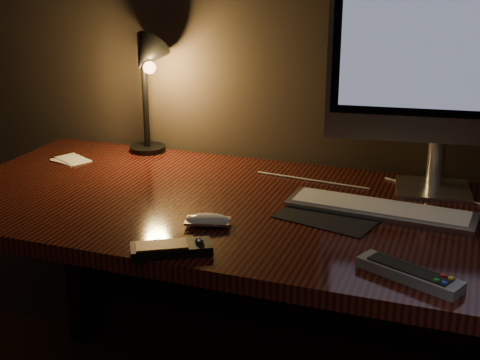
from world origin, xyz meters
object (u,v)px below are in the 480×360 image
(monitor, at_px, (446,53))
(desk_lamp, at_px, (146,72))
(desk, at_px, (255,240))
(keyboard, at_px, (380,209))
(media_remote, at_px, (171,248))
(tv_remote, at_px, (409,274))
(mouse, at_px, (208,221))

(monitor, height_order, desk_lamp, monitor)
(desk, height_order, desk_lamp, desk_lamp)
(desk, height_order, keyboard, keyboard)
(media_remote, bearing_deg, monitor, 19.95)
(tv_remote, bearing_deg, keyboard, 131.84)
(monitor, bearing_deg, tv_remote, -97.91)
(desk, distance_m, keyboard, 0.35)
(monitor, relative_size, media_remote, 3.45)
(monitor, relative_size, tv_remote, 2.85)
(keyboard, height_order, desk_lamp, desk_lamp)
(media_remote, relative_size, desk_lamp, 0.47)
(mouse, distance_m, media_remote, 0.17)
(media_remote, bearing_deg, desk, 52.06)
(media_remote, bearing_deg, keyboard, 15.34)
(keyboard, xyz_separation_m, desk_lamp, (-0.75, 0.24, 0.25))
(desk, height_order, mouse, mouse)
(desk, height_order, monitor, monitor)
(monitor, distance_m, media_remote, 0.84)
(desk, xyz_separation_m, tv_remote, (0.43, -0.34, 0.14))
(media_remote, bearing_deg, mouse, 54.79)
(monitor, bearing_deg, desk, -164.21)
(desk_lamp, bearing_deg, media_remote, -70.37)
(desk, bearing_deg, tv_remote, -38.57)
(monitor, relative_size, mouse, 5.95)
(media_remote, relative_size, tv_remote, 0.83)
(desk, relative_size, monitor, 2.60)
(desk, relative_size, desk_lamp, 4.18)
(desk_lamp, bearing_deg, keyboard, -28.83)
(keyboard, height_order, mouse, mouse)
(monitor, xyz_separation_m, mouse, (-0.47, -0.42, -0.35))
(media_remote, distance_m, desk_lamp, 0.77)
(tv_remote, xyz_separation_m, desk_lamp, (-0.86, 0.57, 0.25))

